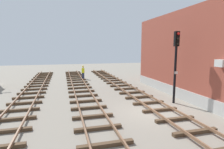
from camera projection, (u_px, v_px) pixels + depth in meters
ground_plane at (152, 112)px, 12.04m from camera, size 80.00×80.00×0.00m
track_near_building at (160, 109)px, 12.18m from camera, size 2.50×45.79×0.32m
track_centre at (93, 116)px, 10.99m from camera, size 2.50×45.79×0.32m
track_far at (10, 124)px, 9.80m from camera, size 2.50×45.79×0.32m
signal_mast at (176, 59)px, 13.58m from camera, size 0.36×0.40×5.46m
track_worker_foreground at (83, 72)px, 25.23m from camera, size 0.40×0.40×1.87m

